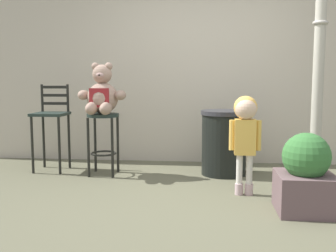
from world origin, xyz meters
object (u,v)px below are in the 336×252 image
Objects in this scene: trash_bin at (224,142)px; bar_stool_with_teddy at (103,131)px; child_walking at (245,123)px; lamppost at (318,73)px; bar_chair_empty at (51,119)px; planter_with_shrub at (306,176)px; teddy_bear at (102,95)px.

bar_stool_with_teddy is at bearing -173.89° from trash_bin.
lamppost is (0.83, 0.56, 0.50)m from child_walking.
bar_stool_with_teddy is 2.55m from lamppost.
lamppost is at bearing -16.32° from trash_bin.
trash_bin is at bearing 163.68° from lamppost.
trash_bin reaches higher than bar_stool_with_teddy.
trash_bin is at bearing 168.36° from child_walking.
lamppost is 2.80× the size of bar_chair_empty.
trash_bin is 1.33m from lamppost.
planter_with_shrub is (0.65, -1.33, -0.07)m from trash_bin.
teddy_bear is (-0.00, -0.03, 0.44)m from bar_stool_with_teddy.
teddy_bear is 0.87× the size of planter_with_shrub.
lamppost is at bearing -2.49° from teddy_bear.
trash_bin is at bearing 6.11° from bar_stool_with_teddy.
bar_chair_empty is at bearing 164.24° from teddy_bear.
trash_bin is (1.45, 0.18, -0.57)m from teddy_bear.
lamppost is at bearing -3.19° from bar_stool_with_teddy.
bar_chair_empty reaches higher than planter_with_shrub.
lamppost is (2.45, -0.11, 0.25)m from teddy_bear.
child_walking is 0.93m from trash_bin.
child_walking is 2.49m from bar_chair_empty.
bar_chair_empty is 3.14m from planter_with_shrub.
teddy_bear reaches higher than trash_bin.
teddy_bear is 0.61× the size of child_walking.
teddy_bear is at bearing 151.39° from planter_with_shrub.
bar_stool_with_teddy is 2.41m from planter_with_shrub.
trash_bin is (1.45, 0.16, -0.14)m from bar_stool_with_teddy.
teddy_bear is 2.46m from lamppost.
planter_with_shrub is at bearing -29.24° from bar_stool_with_teddy.
lamppost is 3.23m from bar_chair_empty.
bar_chair_empty is at bearing 174.43° from lamppost.
trash_bin is at bearing -0.44° from bar_chair_empty.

